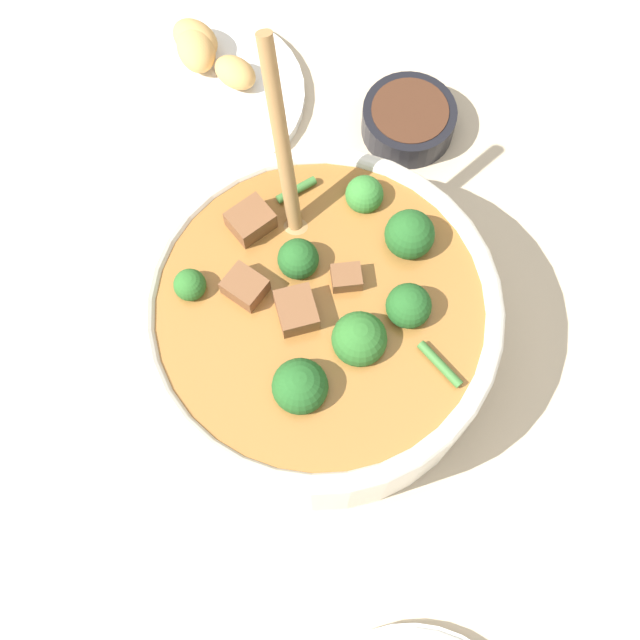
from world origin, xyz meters
name	(u,v)px	position (x,y,z in m)	size (l,w,h in m)	color
ground_plane	(320,344)	(0.00, 0.00, 0.00)	(4.00, 4.00, 0.00)	#C6B293
stew_bowl	(320,322)	(0.00, 0.00, 0.06)	(0.29, 0.29, 0.25)	white
condiment_bowl	(409,119)	(0.07, 0.23, 0.02)	(0.09, 0.09, 0.03)	black
food_plate	(207,84)	(-0.12, 0.26, 0.01)	(0.19, 0.19, 0.05)	white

